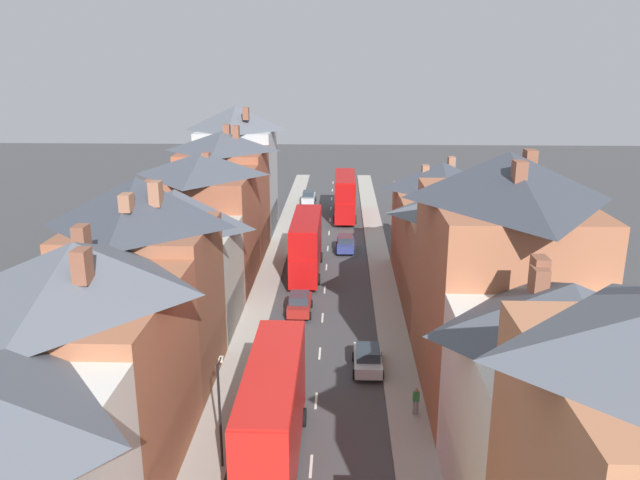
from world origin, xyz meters
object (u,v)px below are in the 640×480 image
at_px(double_decker_bus_mid_street, 306,244).
at_px(street_lamp, 220,407).
at_px(double_decker_bus_far_approaching, 273,413).
at_px(pedestrian_mid_left, 416,400).
at_px(car_parked_right_a, 368,359).
at_px(car_near_blue, 309,197).
at_px(car_parked_left_a, 345,244).
at_px(double_decker_bus_lead, 345,195).
at_px(car_near_silver, 299,303).

relative_size(double_decker_bus_mid_street, street_lamp, 1.96).
relative_size(double_decker_bus_far_approaching, pedestrian_mid_left, 6.71).
height_order(double_decker_bus_mid_street, street_lamp, street_lamp).
bearing_deg(car_parked_right_a, car_near_blue, 97.48).
height_order(car_near_blue, car_parked_right_a, car_near_blue).
xyz_separation_m(car_parked_left_a, car_parked_right_a, (1.30, -25.26, -0.04)).
distance_m(pedestrian_mid_left, street_lamp, 11.05).
relative_size(car_near_blue, car_parked_left_a, 1.15).
xyz_separation_m(double_decker_bus_lead, double_decker_bus_mid_street, (-3.60, -21.18, 0.00)).
relative_size(double_decker_bus_mid_street, pedestrian_mid_left, 6.71).
relative_size(double_decker_bus_mid_street, car_near_blue, 2.35).
height_order(double_decker_bus_mid_street, car_near_blue, double_decker_bus_mid_street).
distance_m(car_near_blue, pedestrian_mid_left, 53.19).
bearing_deg(car_parked_right_a, car_near_silver, 118.61).
bearing_deg(double_decker_bus_far_approaching, car_near_silver, 89.97).
bearing_deg(pedestrian_mid_left, car_near_blue, 99.32).
relative_size(car_near_blue, pedestrian_mid_left, 2.85).
xyz_separation_m(car_parked_right_a, street_lamp, (-7.35, -9.93, 2.43)).
bearing_deg(car_near_blue, car_parked_left_a, -77.42).
bearing_deg(car_parked_left_a, double_decker_bus_far_approaching, -95.90).
height_order(double_decker_bus_far_approaching, car_near_blue, double_decker_bus_far_approaching).
distance_m(double_decker_bus_lead, car_near_silver, 30.87).
bearing_deg(car_near_blue, pedestrian_mid_left, -80.68).
xyz_separation_m(car_near_silver, street_lamp, (-2.45, -18.92, 2.41)).
bearing_deg(pedestrian_mid_left, double_decker_bus_mid_street, 107.19).
distance_m(double_decker_bus_far_approaching, car_near_silver, 18.75).
xyz_separation_m(car_parked_left_a, pedestrian_mid_left, (3.72, -30.53, 0.18)).
distance_m(car_near_blue, car_parked_right_a, 47.63).
distance_m(double_decker_bus_lead, pedestrian_mid_left, 45.04).
relative_size(car_parked_left_a, car_parked_right_a, 1.05).
bearing_deg(car_parked_left_a, double_decker_bus_mid_street, -117.77).
bearing_deg(car_near_silver, street_lamp, -97.38).
height_order(double_decker_bus_mid_street, car_near_silver, double_decker_bus_mid_street).
xyz_separation_m(double_decker_bus_lead, street_lamp, (-6.04, -49.51, 0.43)).
bearing_deg(street_lamp, double_decker_bus_lead, 83.04).
bearing_deg(pedestrian_mid_left, double_decker_bus_lead, 94.75).
bearing_deg(double_decker_bus_far_approaching, double_decker_bus_lead, 85.82).
height_order(car_near_blue, car_near_silver, car_near_blue).
distance_m(car_parked_left_a, pedestrian_mid_left, 30.75).
bearing_deg(double_decker_bus_lead, car_near_blue, 122.63).
xyz_separation_m(double_decker_bus_far_approaching, car_parked_right_a, (4.91, 9.66, -2.01)).
xyz_separation_m(car_parked_left_a, street_lamp, (-6.05, -35.19, 2.39)).
distance_m(double_decker_bus_lead, car_near_blue, 9.28).
bearing_deg(double_decker_bus_mid_street, car_near_blue, 92.57).
bearing_deg(double_decker_bus_far_approaching, double_decker_bus_mid_street, 90.00).
bearing_deg(double_decker_bus_far_approaching, pedestrian_mid_left, 30.91).
xyz_separation_m(double_decker_bus_mid_street, car_parked_left_a, (3.61, 6.85, -1.97)).
height_order(double_decker_bus_mid_street, car_parked_right_a, double_decker_bus_mid_street).
bearing_deg(street_lamp, double_decker_bus_far_approaching, 6.46).
bearing_deg(car_near_silver, double_decker_bus_far_approaching, -90.03).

